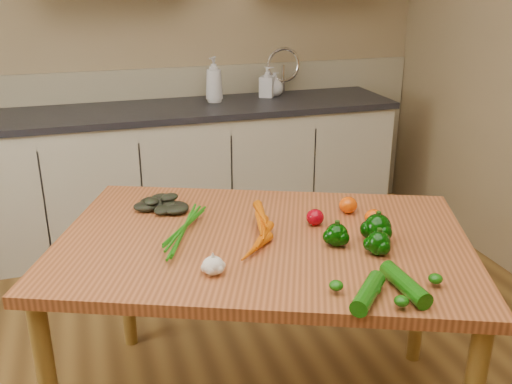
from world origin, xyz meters
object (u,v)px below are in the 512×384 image
object	(u,v)px
zucchini_a	(405,284)
zucchini_b	(368,293)
carrot_bunch	(236,228)
tomato_a	(315,217)
leafy_greens	(165,196)
soap_bottle_a	(214,80)
soap_bottle_b	(267,82)
tomato_b	(348,205)
tomato_c	(374,217)
soap_bottle_c	(274,84)
table	(263,259)
pepper_a	(337,235)
pepper_c	(378,243)
pepper_b	(377,228)
garlic_bulb	(213,266)

from	to	relation	value
zucchini_a	zucchini_b	bearing A→B (deg)	-174.56
carrot_bunch	tomato_a	xyz separation A→B (m)	(0.32, 0.02, -0.01)
leafy_greens	soap_bottle_a	bearing A→B (deg)	69.32
soap_bottle_b	tomato_a	bearing A→B (deg)	-160.49
zucchini_a	tomato_b	bearing A→B (deg)	80.37
tomato_c	zucchini_b	size ratio (longest dim) A/B	0.36
soap_bottle_c	zucchini_a	size ratio (longest dim) A/B	0.74
tomato_a	table	bearing A→B (deg)	-167.55
pepper_a	pepper_c	size ratio (longest dim) A/B	0.98
leafy_greens	pepper_a	bearing A→B (deg)	-44.29
carrot_bunch	zucchini_a	xyz separation A→B (m)	(0.39, -0.52, -0.01)
pepper_a	zucchini_b	size ratio (longest dim) A/B	0.42
leafy_greens	pepper_a	world-z (taller)	leafy_greens
soap_bottle_b	pepper_b	world-z (taller)	soap_bottle_b
leafy_greens	zucchini_a	world-z (taller)	leafy_greens
soap_bottle_a	zucchini_b	distance (m)	2.36
zucchini_b	pepper_a	bearing A→B (deg)	79.77
garlic_bulb	zucchini_a	world-z (taller)	garlic_bulb
tomato_a	soap_bottle_b	bearing A→B (deg)	77.47
soap_bottle_b	zucchini_b	world-z (taller)	soap_bottle_b
leafy_greens	tomato_b	world-z (taller)	leafy_greens
soap_bottle_b	leafy_greens	xyz separation A→B (m)	(-0.93, -1.52, -0.15)
garlic_bulb	pepper_b	world-z (taller)	pepper_b
pepper_c	zucchini_b	distance (m)	0.31
pepper_b	soap_bottle_b	bearing A→B (deg)	82.94
zucchini_a	soap_bottle_a	bearing A→B (deg)	90.93
leafy_greens	pepper_b	bearing A→B (deg)	-37.61
leafy_greens	pepper_b	xyz separation A→B (m)	(0.68, -0.52, -0.00)
soap_bottle_c	pepper_b	distance (m)	2.10
tomato_a	tomato_c	bearing A→B (deg)	-18.19
pepper_b	zucchini_a	xyz separation A→B (m)	(-0.09, -0.34, -0.02)
table	garlic_bulb	xyz separation A→B (m)	(-0.23, -0.21, 0.12)
pepper_b	tomato_c	world-z (taller)	pepper_b
garlic_bulb	tomato_a	distance (m)	0.53
pepper_b	leafy_greens	bearing A→B (deg)	142.39
leafy_greens	tomato_b	xyz separation A→B (m)	(0.69, -0.26, -0.02)
garlic_bulb	zucchini_b	bearing A→B (deg)	-36.32
tomato_a	zucchini_a	xyz separation A→B (m)	(0.07, -0.54, -0.00)
soap_bottle_c	zucchini_b	bearing A→B (deg)	-179.75
pepper_a	zucchini_b	xyz separation A→B (m)	(-0.07, -0.36, -0.01)
table	zucchini_b	xyz separation A→B (m)	(0.16, -0.50, 0.12)
soap_bottle_a	garlic_bulb	distance (m)	2.12
leafy_greens	pepper_c	world-z (taller)	leafy_greens
soap_bottle_b	tomato_c	xyz separation A→B (m)	(-0.20, -1.92, -0.17)
table	tomato_c	world-z (taller)	tomato_c
pepper_a	tomato_b	xyz separation A→B (m)	(0.17, 0.25, -0.01)
carrot_bunch	soap_bottle_b	bearing A→B (deg)	90.94
garlic_bulb	pepper_c	distance (m)	0.57
leafy_greens	tomato_b	distance (m)	0.74
carrot_bunch	zucchini_a	bearing A→B (deg)	-30.98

